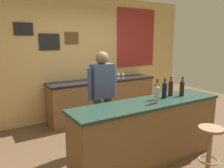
{
  "coord_description": "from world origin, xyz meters",
  "views": [
    {
      "loc": [
        -2.1,
        -2.77,
        1.79
      ],
      "look_at": [
        -0.11,
        0.45,
        1.05
      ],
      "focal_mm": 35.95,
      "sensor_mm": 36.0,
      "label": 1
    }
  ],
  "objects_px": {
    "wine_bottle_b": "(157,90)",
    "bar_stool": "(210,143)",
    "wine_glass_c": "(123,74)",
    "coffee_mug": "(96,78)",
    "bartender": "(102,93)",
    "wine_bottle_a": "(157,93)",
    "wine_bottle_e": "(182,87)",
    "wine_glass_a": "(102,74)",
    "wine_glass_b": "(118,74)",
    "wine_bottle_d": "(171,87)",
    "wine_bottle_c": "(164,89)"
  },
  "relations": [
    {
      "from": "wine_bottle_b",
      "to": "bar_stool",
      "type": "bearing_deg",
      "value": -72.2
    },
    {
      "from": "bar_stool",
      "to": "wine_glass_c",
      "type": "distance_m",
      "value": 2.81
    },
    {
      "from": "bar_stool",
      "to": "coffee_mug",
      "type": "height_order",
      "value": "coffee_mug"
    },
    {
      "from": "bartender",
      "to": "wine_bottle_a",
      "type": "distance_m",
      "value": 0.95
    },
    {
      "from": "wine_bottle_e",
      "to": "wine_glass_a",
      "type": "relative_size",
      "value": 1.97
    },
    {
      "from": "coffee_mug",
      "to": "wine_glass_b",
      "type": "bearing_deg",
      "value": -5.36
    },
    {
      "from": "coffee_mug",
      "to": "wine_bottle_e",
      "type": "bearing_deg",
      "value": -77.96
    },
    {
      "from": "bar_stool",
      "to": "wine_bottle_d",
      "type": "distance_m",
      "value": 1.02
    },
    {
      "from": "wine_bottle_b",
      "to": "wine_glass_b",
      "type": "bearing_deg",
      "value": 72.75
    },
    {
      "from": "bartender",
      "to": "wine_bottle_e",
      "type": "bearing_deg",
      "value": -36.36
    },
    {
      "from": "wine_bottle_a",
      "to": "wine_bottle_c",
      "type": "bearing_deg",
      "value": 26.72
    },
    {
      "from": "wine_bottle_c",
      "to": "wine_bottle_d",
      "type": "relative_size",
      "value": 1.0
    },
    {
      "from": "wine_bottle_e",
      "to": "coffee_mug",
      "type": "height_order",
      "value": "wine_bottle_e"
    },
    {
      "from": "coffee_mug",
      "to": "wine_bottle_c",
      "type": "bearing_deg",
      "value": -86.92
    },
    {
      "from": "wine_bottle_b",
      "to": "wine_bottle_d",
      "type": "height_order",
      "value": "same"
    },
    {
      "from": "wine_bottle_a",
      "to": "wine_glass_c",
      "type": "height_order",
      "value": "wine_bottle_a"
    },
    {
      "from": "wine_glass_a",
      "to": "bar_stool",
      "type": "bearing_deg",
      "value": -89.56
    },
    {
      "from": "wine_bottle_e",
      "to": "wine_glass_a",
      "type": "bearing_deg",
      "value": 97.09
    },
    {
      "from": "wine_bottle_e",
      "to": "wine_glass_b",
      "type": "relative_size",
      "value": 1.97
    },
    {
      "from": "bartender",
      "to": "bar_stool",
      "type": "bearing_deg",
      "value": -62.07
    },
    {
      "from": "wine_bottle_b",
      "to": "wine_bottle_c",
      "type": "relative_size",
      "value": 1.0
    },
    {
      "from": "wine_bottle_d",
      "to": "coffee_mug",
      "type": "height_order",
      "value": "wine_bottle_d"
    },
    {
      "from": "bar_stool",
      "to": "wine_bottle_c",
      "type": "relative_size",
      "value": 2.22
    },
    {
      "from": "wine_bottle_c",
      "to": "coffee_mug",
      "type": "relative_size",
      "value": 2.45
    },
    {
      "from": "wine_glass_b",
      "to": "wine_glass_c",
      "type": "bearing_deg",
      "value": -16.16
    },
    {
      "from": "wine_glass_a",
      "to": "wine_glass_b",
      "type": "height_order",
      "value": "same"
    },
    {
      "from": "bar_stool",
      "to": "wine_bottle_b",
      "type": "distance_m",
      "value": 1.0
    },
    {
      "from": "wine_bottle_b",
      "to": "wine_glass_a",
      "type": "height_order",
      "value": "wine_bottle_b"
    },
    {
      "from": "bartender",
      "to": "wine_bottle_d",
      "type": "xyz_separation_m",
      "value": [
        0.88,
        -0.66,
        0.12
      ]
    },
    {
      "from": "wine_bottle_d",
      "to": "wine_bottle_a",
      "type": "bearing_deg",
      "value": -157.63
    },
    {
      "from": "wine_bottle_c",
      "to": "wine_glass_b",
      "type": "xyz_separation_m",
      "value": [
        0.46,
        1.97,
        -0.05
      ]
    },
    {
      "from": "wine_glass_b",
      "to": "coffee_mug",
      "type": "height_order",
      "value": "wine_glass_b"
    },
    {
      "from": "bartender",
      "to": "coffee_mug",
      "type": "distance_m",
      "value": 1.44
    },
    {
      "from": "bar_stool",
      "to": "bartender",
      "type": "bearing_deg",
      "value": 117.93
    },
    {
      "from": "wine_bottle_e",
      "to": "wine_bottle_c",
      "type": "bearing_deg",
      "value": 171.55
    },
    {
      "from": "wine_glass_c",
      "to": "wine_glass_a",
      "type": "bearing_deg",
      "value": 163.49
    },
    {
      "from": "wine_bottle_b",
      "to": "coffee_mug",
      "type": "xyz_separation_m",
      "value": [
        0.05,
        2.03,
        -0.11
      ]
    },
    {
      "from": "wine_bottle_c",
      "to": "wine_bottle_a",
      "type": "bearing_deg",
      "value": -153.28
    },
    {
      "from": "wine_glass_a",
      "to": "wine_glass_b",
      "type": "bearing_deg",
      "value": -16.61
    },
    {
      "from": "wine_bottle_a",
      "to": "wine_glass_c",
      "type": "bearing_deg",
      "value": 67.58
    },
    {
      "from": "wine_bottle_b",
      "to": "wine_glass_b",
      "type": "relative_size",
      "value": 1.97
    },
    {
      "from": "wine_bottle_b",
      "to": "wine_bottle_a",
      "type": "bearing_deg",
      "value": -133.03
    },
    {
      "from": "wine_bottle_e",
      "to": "wine_glass_b",
      "type": "distance_m",
      "value": 2.03
    },
    {
      "from": "wine_bottle_b",
      "to": "wine_glass_c",
      "type": "xyz_separation_m",
      "value": [
        0.73,
        1.94,
        -0.05
      ]
    },
    {
      "from": "wine_glass_c",
      "to": "coffee_mug",
      "type": "bearing_deg",
      "value": 172.78
    },
    {
      "from": "wine_bottle_c",
      "to": "wine_bottle_e",
      "type": "relative_size",
      "value": 1.0
    },
    {
      "from": "wine_bottle_c",
      "to": "coffee_mug",
      "type": "bearing_deg",
      "value": 93.08
    },
    {
      "from": "wine_bottle_e",
      "to": "bartender",
      "type": "bearing_deg",
      "value": 143.64
    },
    {
      "from": "wine_bottle_a",
      "to": "wine_bottle_d",
      "type": "distance_m",
      "value": 0.52
    },
    {
      "from": "wine_bottle_a",
      "to": "wine_glass_b",
      "type": "bearing_deg",
      "value": 70.58
    }
  ]
}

